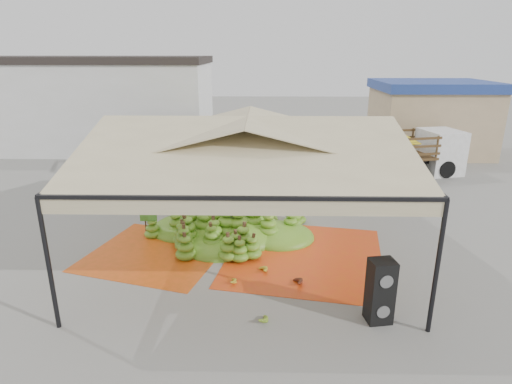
{
  "coord_description": "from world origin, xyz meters",
  "views": [
    {
      "loc": [
        0.45,
        -11.84,
        5.74
      ],
      "look_at": [
        0.2,
        1.5,
        1.3
      ],
      "focal_mm": 30.0,
      "sensor_mm": 36.0,
      "label": 1
    }
  ],
  "objects_px": {
    "banana_heap": "(235,217)",
    "truck_right": "(403,148)",
    "vendor": "(284,181)",
    "truck_left": "(191,145)",
    "speaker_stack": "(380,291)"
  },
  "relations": [
    {
      "from": "speaker_stack",
      "to": "vendor",
      "type": "distance_m",
      "value": 8.03
    },
    {
      "from": "banana_heap",
      "to": "speaker_stack",
      "type": "height_order",
      "value": "speaker_stack"
    },
    {
      "from": "banana_heap",
      "to": "truck_right",
      "type": "height_order",
      "value": "truck_right"
    },
    {
      "from": "vendor",
      "to": "truck_left",
      "type": "height_order",
      "value": "truck_left"
    },
    {
      "from": "vendor",
      "to": "truck_right",
      "type": "bearing_deg",
      "value": -139.21
    },
    {
      "from": "speaker_stack",
      "to": "truck_right",
      "type": "bearing_deg",
      "value": 61.55
    },
    {
      "from": "truck_right",
      "to": "speaker_stack",
      "type": "bearing_deg",
      "value": -121.83
    },
    {
      "from": "speaker_stack",
      "to": "truck_right",
      "type": "relative_size",
      "value": 0.23
    },
    {
      "from": "truck_right",
      "to": "banana_heap",
      "type": "bearing_deg",
      "value": -149.15
    },
    {
      "from": "speaker_stack",
      "to": "vendor",
      "type": "bearing_deg",
      "value": 93.36
    },
    {
      "from": "speaker_stack",
      "to": "banana_heap",
      "type": "bearing_deg",
      "value": 117.62
    },
    {
      "from": "vendor",
      "to": "truck_left",
      "type": "distance_m",
      "value": 6.12
    },
    {
      "from": "banana_heap",
      "to": "truck_left",
      "type": "bearing_deg",
      "value": 109.13
    },
    {
      "from": "truck_left",
      "to": "speaker_stack",
      "type": "bearing_deg",
      "value": -81.63
    },
    {
      "from": "banana_heap",
      "to": "speaker_stack",
      "type": "bearing_deg",
      "value": -52.92
    }
  ]
}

